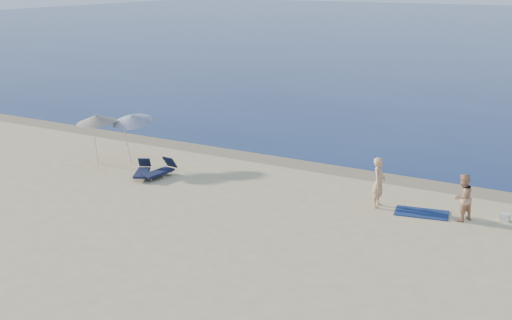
{
  "coord_description": "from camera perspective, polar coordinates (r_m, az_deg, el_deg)",
  "views": [
    {
      "loc": [
        8.75,
        -6.02,
        8.42
      ],
      "look_at": [
        -3.78,
        16.0,
        1.0
      ],
      "focal_mm": 45.0,
      "sensor_mm": 36.0,
      "label": 1
    }
  ],
  "objects": [
    {
      "name": "beach_towel",
      "position": [
        24.16,
        14.51,
        -4.58
      ],
      "size": [
        2.06,
        1.39,
        0.03
      ],
      "primitive_type": "cube",
      "rotation": [
        0.0,
        0.0,
        0.19
      ],
      "color": "#0F1E4C",
      "rests_on": "ground"
    },
    {
      "name": "wet_sand_strip",
      "position": [
        28.17,
        10.16,
        -1.33
      ],
      "size": [
        240.0,
        1.6,
        0.0
      ],
      "primitive_type": "cube",
      "color": "#847254",
      "rests_on": "ground"
    },
    {
      "name": "lounger_left",
      "position": [
        27.9,
        -10.07,
        -0.96
      ],
      "size": [
        1.19,
        1.62,
        0.69
      ],
      "rotation": [
        0.0,
        0.0,
        0.5
      ],
      "color": "#121833",
      "rests_on": "ground"
    },
    {
      "name": "white_bag",
      "position": [
        24.31,
        21.24,
        -4.77
      ],
      "size": [
        0.33,
        0.28,
        0.27
      ],
      "primitive_type": "cube",
      "rotation": [
        0.0,
        0.0,
        -0.04
      ],
      "color": "silver",
      "rests_on": "ground"
    },
    {
      "name": "person_right",
      "position": [
        23.6,
        17.87,
        -3.2
      ],
      "size": [
        0.97,
        1.04,
        1.71
      ],
      "primitive_type": "imported",
      "rotation": [
        0.0,
        0.0,
        -2.08
      ],
      "color": "tan",
      "rests_on": "ground"
    },
    {
      "name": "umbrella_far",
      "position": [
        29.81,
        -14.02,
        3.57
      ],
      "size": [
        2.13,
        2.15,
        2.38
      ],
      "rotation": [
        0.0,
        0.0,
        -0.22
      ],
      "color": "silver",
      "rests_on": "ground"
    },
    {
      "name": "person_left",
      "position": [
        24.18,
        10.86,
        -1.97
      ],
      "size": [
        0.5,
        0.72,
        1.91
      ],
      "primitive_type": "imported",
      "rotation": [
        0.0,
        0.0,
        1.63
      ],
      "color": "tan",
      "rests_on": "ground"
    },
    {
      "name": "umbrella_near",
      "position": [
        29.8,
        -10.96,
        3.64
      ],
      "size": [
        1.96,
        1.98,
        2.41
      ],
      "rotation": [
        0.0,
        0.0,
        0.07
      ],
      "color": "silver",
      "rests_on": "ground"
    },
    {
      "name": "lounger_right",
      "position": [
        27.71,
        -8.54,
        -0.95
      ],
      "size": [
        0.76,
        1.77,
        0.76
      ],
      "rotation": [
        0.0,
        0.0,
        -0.12
      ],
      "color": "#121732",
      "rests_on": "ground"
    }
  ]
}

